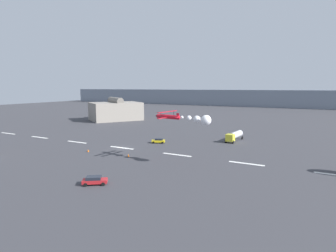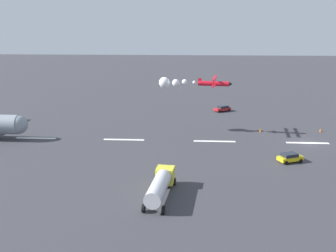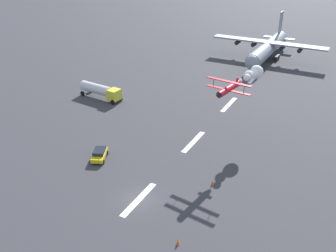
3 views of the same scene
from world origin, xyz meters
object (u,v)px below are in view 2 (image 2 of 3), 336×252
Objects in this scene: traffic_cone_far at (260,130)px; traffic_cone_near at (321,130)px; followme_car_yellow at (223,108)px; fuel_tanker_truck at (160,185)px; airport_staff_sedan at (290,157)px; stunt_biplane_red at (183,83)px.

traffic_cone_near is at bearing -176.30° from traffic_cone_far.
fuel_tanker_truck is at bearing 76.82° from followme_car_yellow.
followme_car_yellow is 6.14× the size of traffic_cone_far.
airport_staff_sedan is (-8.00, 37.18, -0.00)m from followme_car_yellow.
traffic_cone_near is 1.00× the size of traffic_cone_far.
stunt_biplane_red is 3.22× the size of followme_car_yellow.
followme_car_yellow is at bearing -43.82° from traffic_cone_near.
stunt_biplane_red is 1.48× the size of fuel_tanker_truck.
traffic_cone_near is at bearing 136.18° from followme_car_yellow.
followme_car_yellow is at bearing -77.86° from airport_staff_sedan.
fuel_tanker_truck is 45.54m from traffic_cone_near.
stunt_biplane_red reaches higher than traffic_cone_near.
fuel_tanker_truck is 52.91m from followme_car_yellow.
traffic_cone_far is at bearing -119.68° from fuel_tanker_truck.
traffic_cone_near is at bearing -133.10° from fuel_tanker_truck.
traffic_cone_near and traffic_cone_far have the same top height.
followme_car_yellow reaches higher than traffic_cone_near.
fuel_tanker_truck is 13.36× the size of traffic_cone_near.
airport_staff_sedan is 18.16m from traffic_cone_far.
airport_staff_sedan is at bearing 59.70° from traffic_cone_near.
stunt_biplane_red is at bearing 63.86° from followme_car_yellow.
stunt_biplane_red reaches higher than airport_staff_sedan.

